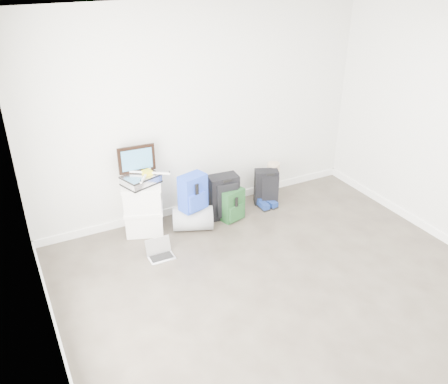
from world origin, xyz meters
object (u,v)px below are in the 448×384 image
briefcase (141,179)px  laptop (160,252)px  duffel_bag (193,218)px  large_suitcase (223,197)px  carry_on (266,187)px  boxes_stack (143,208)px

briefcase → laptop: 0.90m
duffel_bag → large_suitcase: (0.49, 0.11, 0.14)m
carry_on → laptop: (-1.77, -0.53, -0.20)m
large_suitcase → laptop: (-1.07, -0.48, -0.25)m
boxes_stack → carry_on: 1.75m
large_suitcase → laptop: size_ratio=2.01×
duffel_bag → laptop: 0.70m
large_suitcase → duffel_bag: bearing=-162.4°
boxes_stack → large_suitcase: bearing=13.0°
briefcase → large_suitcase: (1.05, -0.12, -0.43)m
large_suitcase → laptop: large_suitcase is taller
large_suitcase → carry_on: size_ratio=1.20×
briefcase → duffel_bag: 0.83m
briefcase → large_suitcase: 1.14m
duffel_bag → large_suitcase: 0.52m
boxes_stack → duffel_bag: bearing=-2.6°
carry_on → laptop: carry_on is taller
boxes_stack → duffel_bag: boxes_stack is taller
large_suitcase → laptop: 1.20m
briefcase → carry_on: size_ratio=0.83×
boxes_stack → laptop: 0.66m
duffel_bag → large_suitcase: bearing=35.0°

